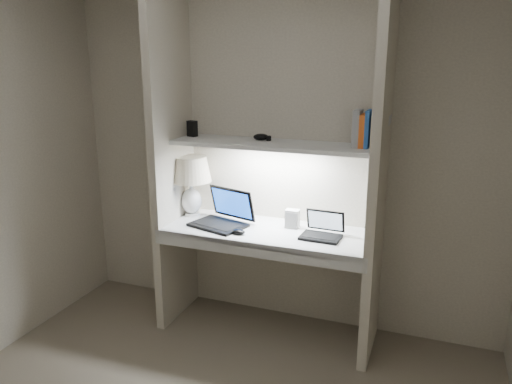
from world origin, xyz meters
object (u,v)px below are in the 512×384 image
at_px(laptop_main, 223,217).
at_px(book_row, 371,130).
at_px(laptop_netbook, 322,231).
at_px(table_lamp, 191,176).
at_px(speaker, 292,219).

distance_m(laptop_main, book_row, 1.18).
height_order(laptop_main, book_row, book_row).
bearing_deg(laptop_netbook, laptop_main, -177.51).
relative_size(laptop_netbook, book_row, 1.13).
bearing_deg(laptop_netbook, table_lamp, 176.64).
bearing_deg(speaker, book_row, 3.94).
relative_size(table_lamp, speaker, 3.44).
bearing_deg(laptop_netbook, book_row, 31.38).
bearing_deg(table_lamp, book_row, 1.57).
distance_m(laptop_netbook, book_row, 0.73).
xyz_separation_m(table_lamp, laptop_netbook, (1.03, -0.11, -0.27)).
bearing_deg(book_row, laptop_netbook, -151.21).
xyz_separation_m(laptop_main, laptop_netbook, (0.72, -0.00, -0.02)).
relative_size(laptop_main, book_row, 1.89).
bearing_deg(laptop_main, speaker, 28.24).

